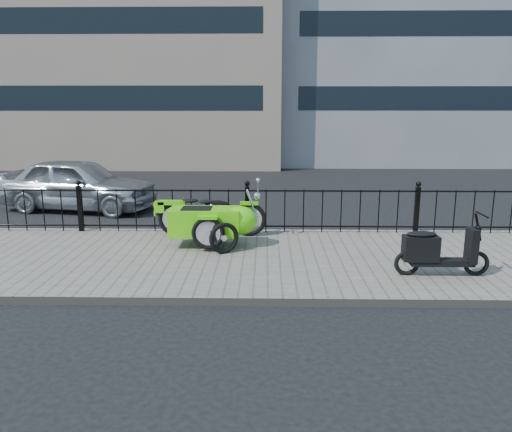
{
  "coord_description": "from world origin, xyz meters",
  "views": [
    {
      "loc": [
        0.38,
        -8.83,
        2.71
      ],
      "look_at": [
        0.21,
        -0.1,
        0.77
      ],
      "focal_mm": 35.0,
      "sensor_mm": 36.0,
      "label": 1
    }
  ],
  "objects_px": {
    "motorcycle_sidecar": "(215,220)",
    "spare_tire": "(224,238)",
    "scooter": "(436,251)",
    "sedan_car": "(78,184)"
  },
  "relations": [
    {
      "from": "motorcycle_sidecar",
      "to": "scooter",
      "type": "xyz_separation_m",
      "value": [
        3.59,
        -1.73,
        -0.09
      ]
    },
    {
      "from": "sedan_car",
      "to": "spare_tire",
      "type": "bearing_deg",
      "value": -125.25
    },
    {
      "from": "spare_tire",
      "to": "sedan_car",
      "type": "bearing_deg",
      "value": 134.21
    },
    {
      "from": "motorcycle_sidecar",
      "to": "spare_tire",
      "type": "xyz_separation_m",
      "value": [
        0.21,
        -0.62,
        -0.19
      ]
    },
    {
      "from": "motorcycle_sidecar",
      "to": "spare_tire",
      "type": "distance_m",
      "value": 0.69
    },
    {
      "from": "scooter",
      "to": "sedan_car",
      "type": "height_order",
      "value": "sedan_car"
    },
    {
      "from": "scooter",
      "to": "sedan_car",
      "type": "relative_size",
      "value": 0.36
    },
    {
      "from": "scooter",
      "to": "motorcycle_sidecar",
      "type": "bearing_deg",
      "value": 154.27
    },
    {
      "from": "spare_tire",
      "to": "sedan_car",
      "type": "relative_size",
      "value": 0.14
    },
    {
      "from": "motorcycle_sidecar",
      "to": "scooter",
      "type": "height_order",
      "value": "scooter"
    }
  ]
}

